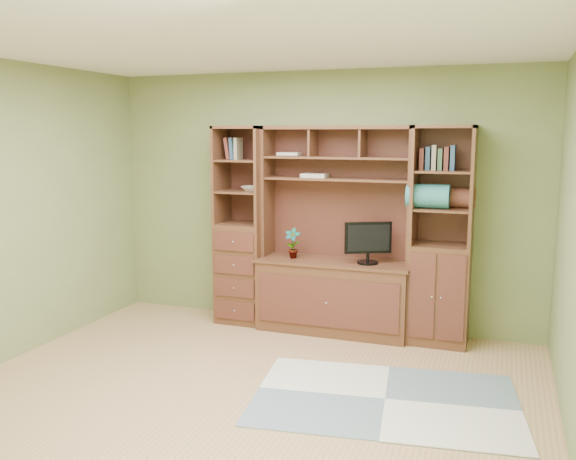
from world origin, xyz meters
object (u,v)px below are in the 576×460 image
at_px(center_hutch, 334,231).
at_px(monitor, 368,235).
at_px(left_tower, 243,225).
at_px(right_tower, 441,236).

xyz_separation_m(center_hutch, monitor, (0.35, -0.03, -0.01)).
distance_m(center_hutch, left_tower, 1.00).
bearing_deg(left_tower, center_hutch, -2.29).
distance_m(right_tower, monitor, 0.68).
bearing_deg(center_hutch, right_tower, 2.23).
bearing_deg(center_hutch, left_tower, 177.71).
relative_size(center_hutch, monitor, 3.65).
height_order(center_hutch, right_tower, same).
relative_size(center_hutch, left_tower, 1.00).
bearing_deg(monitor, right_tower, -20.40).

